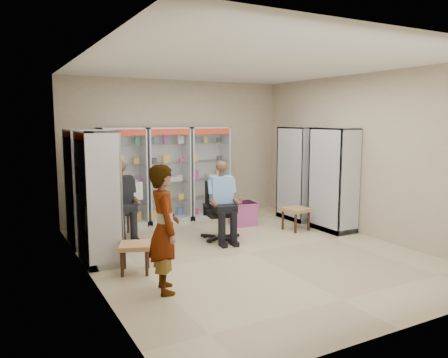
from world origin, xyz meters
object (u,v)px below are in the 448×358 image
cabinet_left_near (98,197)px  pink_trunk (243,213)px  standing_man (164,229)px  cabinet_back_mid (167,175)px  cabinet_back_right (208,172)px  woven_stool_b (135,258)px  woven_stool_a (296,219)px  cabinet_right_far (298,174)px  office_chair (220,211)px  seated_shopkeeper (221,203)px  cabinet_left_far (84,187)px  cabinet_back_left (123,178)px  wooden_chair (121,211)px  cabinet_right_near (333,180)px

cabinet_left_near → pink_trunk: (3.14, 1.01, -0.76)m
pink_trunk → standing_man: (-2.68, -2.57, 0.57)m
cabinet_back_mid → cabinet_back_right: bearing=0.0°
cabinet_left_near → woven_stool_b: 1.12m
woven_stool_a → standing_man: 3.81m
cabinet_back_mid → cabinet_right_far: size_ratio=1.00×
office_chair → seated_shopkeeper: seated_shopkeeper is taller
cabinet_left_far → cabinet_back_right: bearing=108.2°
cabinet_right_far → cabinet_back_right: bearing=55.3°
cabinet_back_right → office_chair: cabinet_back_right is taller
cabinet_back_left → pink_trunk: bearing=-24.8°
cabinet_back_mid → office_chair: 1.87m
wooden_chair → office_chair: bearing=-34.5°
woven_stool_b → wooden_chair: bearing=80.2°
cabinet_back_left → wooden_chair: 0.94m
pink_trunk → woven_stool_a: bearing=-51.9°
wooden_chair → cabinet_right_near: bearing=-21.6°
cabinet_right_near → cabinet_right_far: bearing=0.0°
cabinet_back_left → cabinet_back_mid: size_ratio=1.00×
cabinet_left_far → seated_shopkeeper: 2.40m
cabinet_right_near → office_chair: 2.35m
cabinet_right_near → cabinet_back_mid: bearing=49.2°
cabinet_left_far → office_chair: cabinet_left_far is taller
cabinet_back_right → cabinet_left_far: same height
wooden_chair → standing_man: bearing=-94.4°
cabinet_back_mid → cabinet_left_near: bearing=-132.8°
standing_man → cabinet_right_far: bearing=-48.0°
cabinet_left_near → pink_trunk: 3.38m
cabinet_back_left → cabinet_back_right: bearing=0.0°
cabinet_right_near → cabinet_left_near: bearing=87.4°
cabinet_right_far → cabinet_back_mid: bearing=66.3°
cabinet_back_left → wooden_chair: (-0.25, -0.73, -0.53)m
cabinet_left_near → woven_stool_b: (0.33, -0.72, -0.79)m
woven_stool_a → seated_shopkeeper: bearing=177.5°
cabinet_back_right → cabinet_left_far: (-2.83, -0.93, 0.00)m
cabinet_back_mid → seated_shopkeeper: size_ratio=1.49×
seated_shopkeeper → standing_man: size_ratio=0.83×
cabinet_left_far → standing_man: bearing=9.8°
cabinet_back_mid → office_chair: size_ratio=1.89×
cabinet_right_far → cabinet_left_near: (-4.46, -0.90, 0.00)m
cabinet_left_far → woven_stool_b: (0.33, -1.82, -0.79)m
cabinet_left_far → pink_trunk: bearing=88.3°
standing_man → cabinet_right_near: bearing=-60.8°
cabinet_back_mid → standing_man: cabinet_back_mid is taller
cabinet_right_near → woven_stool_b: bearing=97.2°
wooden_chair → pink_trunk: bearing=-6.7°
wooden_chair → pink_trunk: (2.46, -0.29, -0.23)m
cabinet_right_far → cabinet_back_left: bearing=72.2°
wooden_chair → woven_stool_b: (-0.35, -2.02, -0.26)m
cabinet_left_near → pink_trunk: cabinet_left_near is taller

